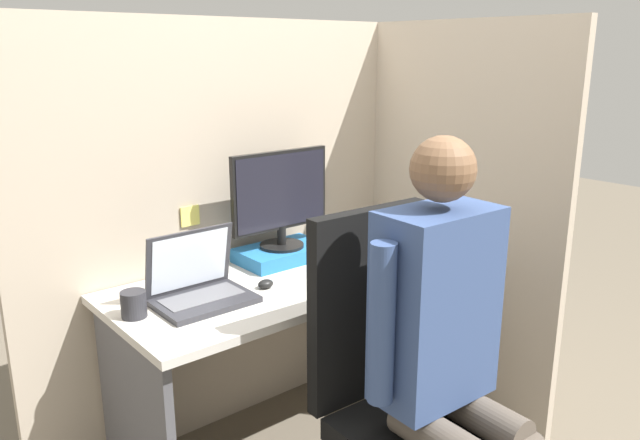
{
  "coord_description": "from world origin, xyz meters",
  "views": [
    {
      "loc": [
        -1.37,
        -1.47,
        1.55
      ],
      "look_at": [
        -0.02,
        0.16,
        0.97
      ],
      "focal_mm": 35.0,
      "sensor_mm": 36.0,
      "label": 1
    }
  ],
  "objects_px": {
    "monitor": "(281,196)",
    "laptop": "(200,288)",
    "office_chair": "(401,389)",
    "person": "(448,340)",
    "carrot_toy": "(337,281)",
    "paper_box": "(282,253)",
    "stapler": "(409,237)",
    "pen_cup": "(134,304)"
  },
  "relations": [
    {
      "from": "monitor",
      "to": "person",
      "type": "distance_m",
      "value": 1.0
    },
    {
      "from": "carrot_toy",
      "to": "pen_cup",
      "type": "xyz_separation_m",
      "value": [
        -0.67,
        0.22,
        0.02
      ]
    },
    {
      "from": "laptop",
      "to": "office_chair",
      "type": "relative_size",
      "value": 0.3
    },
    {
      "from": "carrot_toy",
      "to": "person",
      "type": "distance_m",
      "value": 0.6
    },
    {
      "from": "stapler",
      "to": "pen_cup",
      "type": "bearing_deg",
      "value": 179.31
    },
    {
      "from": "pen_cup",
      "to": "paper_box",
      "type": "bearing_deg",
      "value": 12.06
    },
    {
      "from": "monitor",
      "to": "office_chair",
      "type": "bearing_deg",
      "value": -100.11
    },
    {
      "from": "laptop",
      "to": "stapler",
      "type": "bearing_deg",
      "value": 0.34
    },
    {
      "from": "office_chair",
      "to": "person",
      "type": "xyz_separation_m",
      "value": [
        0.01,
        -0.16,
        0.22
      ]
    },
    {
      "from": "paper_box",
      "to": "pen_cup",
      "type": "bearing_deg",
      "value": -167.94
    },
    {
      "from": "stapler",
      "to": "pen_cup",
      "type": "height_order",
      "value": "pen_cup"
    },
    {
      "from": "paper_box",
      "to": "person",
      "type": "bearing_deg",
      "value": -98.11
    },
    {
      "from": "laptop",
      "to": "office_chair",
      "type": "bearing_deg",
      "value": -62.68
    },
    {
      "from": "monitor",
      "to": "carrot_toy",
      "type": "distance_m",
      "value": 0.45
    },
    {
      "from": "carrot_toy",
      "to": "person",
      "type": "bearing_deg",
      "value": -100.72
    },
    {
      "from": "person",
      "to": "laptop",
      "type": "bearing_deg",
      "value": 112.83
    },
    {
      "from": "monitor",
      "to": "office_chair",
      "type": "relative_size",
      "value": 0.41
    },
    {
      "from": "pen_cup",
      "to": "laptop",
      "type": "bearing_deg",
      "value": -5.47
    },
    {
      "from": "carrot_toy",
      "to": "office_chair",
      "type": "distance_m",
      "value": 0.49
    },
    {
      "from": "stapler",
      "to": "carrot_toy",
      "type": "distance_m",
      "value": 0.64
    },
    {
      "from": "paper_box",
      "to": "person",
      "type": "xyz_separation_m",
      "value": [
        -0.14,
        -0.96,
        0.02
      ]
    },
    {
      "from": "person",
      "to": "carrot_toy",
      "type": "bearing_deg",
      "value": 79.28
    },
    {
      "from": "monitor",
      "to": "laptop",
      "type": "relative_size",
      "value": 1.39
    },
    {
      "from": "stapler",
      "to": "office_chair",
      "type": "xyz_separation_m",
      "value": [
        -0.73,
        -0.64,
        -0.19
      ]
    },
    {
      "from": "carrot_toy",
      "to": "office_chair",
      "type": "height_order",
      "value": "office_chair"
    },
    {
      "from": "paper_box",
      "to": "laptop",
      "type": "height_order",
      "value": "laptop"
    },
    {
      "from": "carrot_toy",
      "to": "pen_cup",
      "type": "relative_size",
      "value": 1.85
    },
    {
      "from": "paper_box",
      "to": "laptop",
      "type": "bearing_deg",
      "value": -160.09
    },
    {
      "from": "stapler",
      "to": "office_chair",
      "type": "distance_m",
      "value": 0.99
    },
    {
      "from": "carrot_toy",
      "to": "stapler",
      "type": "bearing_deg",
      "value": 18.77
    },
    {
      "from": "carrot_toy",
      "to": "person",
      "type": "xyz_separation_m",
      "value": [
        -0.11,
        -0.59,
        0.03
      ]
    },
    {
      "from": "paper_box",
      "to": "carrot_toy",
      "type": "height_order",
      "value": "paper_box"
    },
    {
      "from": "monitor",
      "to": "person",
      "type": "bearing_deg",
      "value": -98.08
    },
    {
      "from": "office_chair",
      "to": "pen_cup",
      "type": "relative_size",
      "value": 12.5
    },
    {
      "from": "stapler",
      "to": "carrot_toy",
      "type": "relative_size",
      "value": 0.76
    },
    {
      "from": "monitor",
      "to": "laptop",
      "type": "bearing_deg",
      "value": -159.79
    },
    {
      "from": "paper_box",
      "to": "pen_cup",
      "type": "xyz_separation_m",
      "value": [
        -0.7,
        -0.15,
        0.02
      ]
    },
    {
      "from": "paper_box",
      "to": "person",
      "type": "height_order",
      "value": "person"
    },
    {
      "from": "stapler",
      "to": "carrot_toy",
      "type": "xyz_separation_m",
      "value": [
        -0.61,
        -0.21,
        -0.0
      ]
    },
    {
      "from": "laptop",
      "to": "stapler",
      "type": "height_order",
      "value": "laptop"
    },
    {
      "from": "paper_box",
      "to": "office_chair",
      "type": "distance_m",
      "value": 0.84
    },
    {
      "from": "stapler",
      "to": "person",
      "type": "bearing_deg",
      "value": -132.0
    }
  ]
}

